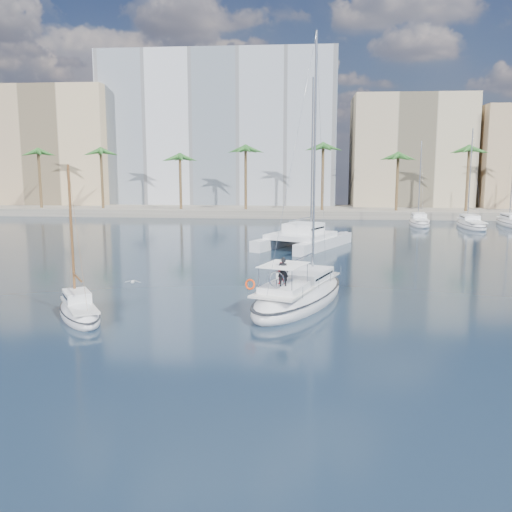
# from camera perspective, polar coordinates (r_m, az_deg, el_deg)

# --- Properties ---
(ground) EXTENTS (160.00, 160.00, 0.00)m
(ground) POSITION_cam_1_polar(r_m,az_deg,el_deg) (35.57, -2.35, -4.94)
(ground) COLOR black
(ground) RESTS_ON ground
(quay) EXTENTS (120.00, 14.00, 1.20)m
(quay) POSITION_cam_1_polar(r_m,az_deg,el_deg) (95.61, 2.58, 4.51)
(quay) COLOR gray
(quay) RESTS_ON ground
(building_modern) EXTENTS (42.00, 16.00, 28.00)m
(building_modern) POSITION_cam_1_polar(r_m,az_deg,el_deg) (108.55, -3.53, 12.17)
(building_modern) COLOR silver
(building_modern) RESTS_ON ground
(building_tan_left) EXTENTS (22.00, 14.00, 22.00)m
(building_tan_left) POSITION_cam_1_polar(r_m,az_deg,el_deg) (113.23, -19.26, 10.03)
(building_tan_left) COLOR tan
(building_tan_left) RESTS_ON ground
(building_beige) EXTENTS (20.00, 14.00, 20.00)m
(building_beige) POSITION_cam_1_polar(r_m,az_deg,el_deg) (105.57, 15.06, 9.77)
(building_beige) COLOR tan
(building_beige) RESTS_ON ground
(palm_left) EXTENTS (3.60, 3.60, 12.30)m
(palm_left) POSITION_cam_1_polar(r_m,az_deg,el_deg) (99.02, -17.87, 9.85)
(palm_left) COLOR brown
(palm_left) RESTS_ON ground
(palm_centre) EXTENTS (3.60, 3.60, 12.30)m
(palm_centre) POSITION_cam_1_polar(r_m,az_deg,el_deg) (91.27, 2.50, 10.36)
(palm_centre) COLOR brown
(palm_centre) RESTS_ON ground
(palm_right) EXTENTS (3.60, 3.60, 12.30)m
(palm_right) POSITION_cam_1_polar(r_m,az_deg,el_deg) (95.74, 23.57, 9.55)
(palm_right) COLOR brown
(palm_right) RESTS_ON ground
(main_sloop) EXTENTS (7.59, 12.52, 17.72)m
(main_sloop) POSITION_cam_1_polar(r_m,az_deg,el_deg) (35.94, 4.33, -3.92)
(main_sloop) COLOR silver
(main_sloop) RESTS_ON ground
(small_sloop) EXTENTS (5.08, 6.48, 9.19)m
(small_sloop) POSITION_cam_1_polar(r_m,az_deg,el_deg) (34.24, -17.26, -5.29)
(small_sloop) COLOR silver
(small_sloop) RESTS_ON ground
(catamaran) EXTENTS (10.48, 13.29, 17.35)m
(catamaran) POSITION_cam_1_polar(r_m,az_deg,el_deg) (59.39, 4.70, 1.98)
(catamaran) COLOR silver
(catamaran) RESTS_ON ground
(seagull) EXTENTS (1.11, 0.48, 0.21)m
(seagull) POSITION_cam_1_polar(r_m,az_deg,el_deg) (39.84, -12.20, -2.53)
(seagull) COLOR silver
(seagull) RESTS_ON ground
(moored_yacht_a) EXTENTS (3.37, 9.52, 11.90)m
(moored_yacht_a) POSITION_cam_1_polar(r_m,az_deg,el_deg) (83.04, 16.02, 2.98)
(moored_yacht_a) COLOR silver
(moored_yacht_a) RESTS_ON ground
(moored_yacht_b) EXTENTS (3.32, 10.83, 13.72)m
(moored_yacht_b) POSITION_cam_1_polar(r_m,az_deg,el_deg) (82.56, 20.71, 2.70)
(moored_yacht_b) COLOR silver
(moored_yacht_b) RESTS_ON ground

